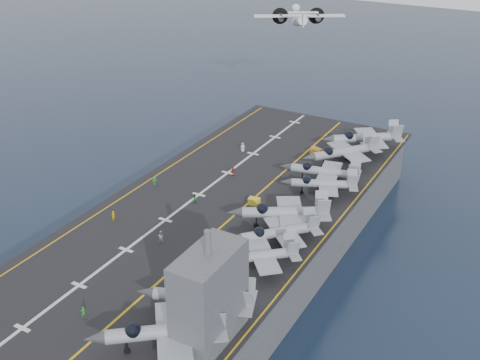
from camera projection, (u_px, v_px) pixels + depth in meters
The scene contains 28 objects.
ground at pixel (229, 254), 107.02m from camera, with size 500.00×500.00×0.00m, color #142135.
hull at pixel (229, 230), 104.77m from camera, with size 36.00×90.00×10.00m, color #56595E.
flight_deck at pixel (229, 204), 102.44m from camera, with size 38.00×92.00×0.40m, color black.
foul_line at pixel (244, 207), 101.02m from camera, with size 0.35×90.00×0.02m, color gold.
landing_centerline at pixel (199, 195), 104.96m from camera, with size 0.50×90.00×0.02m, color silver.
deck_edge_port at pixel (148, 181), 109.77m from camera, with size 0.25×90.00×0.02m, color gold.
deck_edge_stbd at pixel (330, 231), 94.24m from camera, with size 0.25×90.00×0.02m, color gold.
island_superstructure at pixel (209, 286), 69.05m from camera, with size 5.00×10.00×15.00m, color #56595E, non-canonical shape.
fighter_jet_0 at pixel (165, 330), 69.32m from camera, with size 19.56×18.67×5.67m, color #939DA4, non-canonical shape.
fighter_jet_1 at pixel (203, 297), 75.05m from camera, with size 17.75×14.70×5.28m, color #8F969F, non-canonical shape.
fighter_jet_2 at pixel (258, 255), 83.94m from camera, with size 15.94×15.58×4.65m, color #9EA8AF, non-canonical shape.
fighter_jet_3 at pixel (279, 231), 89.37m from camera, with size 16.73×16.89×4.95m, color gray, non-canonical shape.
fighter_jet_4 at pixel (285, 211), 94.11m from camera, with size 19.37×17.41×5.61m, color gray, non-canonical shape.
fighter_jet_5 at pixel (324, 183), 103.90m from camera, with size 15.81×13.51×4.64m, color #959FA6, non-canonical shape.
fighter_jet_6 at pixel (325, 171), 107.71m from camera, with size 16.19×12.41×5.05m, color gray, non-canonical shape.
fighter_jet_7 at pixel (344, 151), 115.08m from camera, with size 18.19×18.91×5.49m, color #8C949C, non-canonical shape.
fighter_jet_8 at pixel (366, 137), 121.04m from camera, with size 19.72×18.49×5.70m, color gray, non-canonical shape.
tow_cart_a at pixel (182, 277), 82.13m from camera, with size 2.49×1.85×1.36m, color gold, non-canonical shape.
tow_cart_b at pixel (254, 201), 101.68m from camera, with size 2.09×1.54×1.15m, color yellow, non-canonical shape.
tow_cart_c at pixel (316, 152), 119.96m from camera, with size 2.50×2.02×1.30m, color gold, non-canonical shape.
crew_1 at pixel (113, 216), 96.69m from camera, with size 0.81×1.12×1.76m, color #F5AD06.
crew_2 at pixel (194, 199), 101.92m from camera, with size 0.83×1.11×1.69m, color #1D7B1F.
crew_3 at pixel (155, 181), 108.02m from camera, with size 1.14×1.22×1.69m, color green.
crew_4 at pixel (233, 171), 111.25m from camera, with size 1.11×1.33×1.89m, color #AF1F16.
crew_5 at pixel (243, 147), 121.13m from camera, with size 1.36×1.29×1.89m, color silver.
crew_6 at pixel (83, 312), 75.17m from camera, with size 1.13×1.24×1.72m, color #2C862D.
crew_7 at pixel (161, 236), 91.12m from camera, with size 1.28×1.09×1.81m, color white.
transport_plane at pixel (299, 21), 147.41m from camera, with size 26.79×24.38×5.24m, color white, non-canonical shape.
Camera 1 is at (45.63, -77.24, 59.86)m, focal length 45.00 mm.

